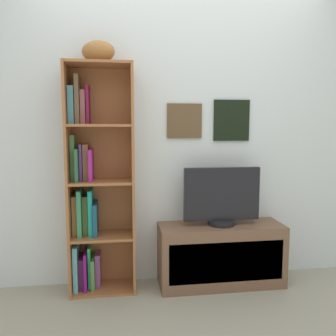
{
  "coord_description": "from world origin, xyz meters",
  "views": [
    {
      "loc": [
        -0.5,
        -1.75,
        1.31
      ],
      "look_at": [
        -0.13,
        0.85,
        1.0
      ],
      "focal_mm": 36.69,
      "sensor_mm": 36.0,
      "label": 1
    }
  ],
  "objects_px": {
    "bookshelf": "(93,188)",
    "television": "(222,197)",
    "football": "(98,52)",
    "tv_stand": "(221,254)"
  },
  "relations": [
    {
      "from": "bookshelf",
      "to": "football",
      "type": "xyz_separation_m",
      "value": [
        0.07,
        -0.03,
        1.04
      ]
    },
    {
      "from": "bookshelf",
      "to": "football",
      "type": "bearing_deg",
      "value": -26.68
    },
    {
      "from": "bookshelf",
      "to": "television",
      "type": "xyz_separation_m",
      "value": [
        1.04,
        -0.07,
        -0.09
      ]
    },
    {
      "from": "television",
      "to": "tv_stand",
      "type": "bearing_deg",
      "value": -90.0
    },
    {
      "from": "bookshelf",
      "to": "tv_stand",
      "type": "xyz_separation_m",
      "value": [
        1.04,
        -0.07,
        -0.58
      ]
    },
    {
      "from": "bookshelf",
      "to": "football",
      "type": "distance_m",
      "value": 1.04
    },
    {
      "from": "bookshelf",
      "to": "television",
      "type": "relative_size",
      "value": 2.85
    },
    {
      "from": "bookshelf",
      "to": "television",
      "type": "distance_m",
      "value": 1.04
    },
    {
      "from": "bookshelf",
      "to": "television",
      "type": "bearing_deg",
      "value": -3.66
    },
    {
      "from": "football",
      "to": "television",
      "type": "height_order",
      "value": "football"
    }
  ]
}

